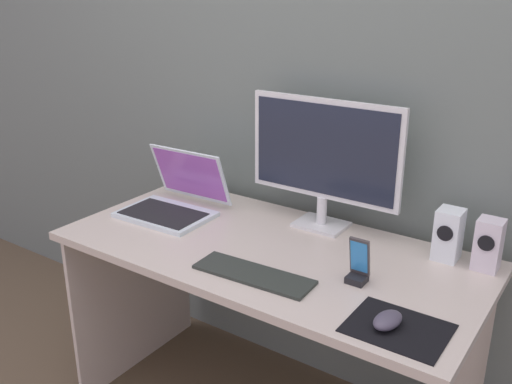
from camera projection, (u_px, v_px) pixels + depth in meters
name	position (u px, v px, depth m)	size (l,w,h in m)	color
wall_back	(331.00, 73.00, 2.01)	(6.00, 0.04, 2.50)	slate
desk	(268.00, 287.00, 1.93)	(1.41, 0.68, 0.73)	beige
monitor	(324.00, 156.00, 1.95)	(0.57, 0.14, 0.46)	silver
speaker_right	(488.00, 245.00, 1.71)	(0.08, 0.08, 0.16)	silver
speaker_near_monitor	(448.00, 234.00, 1.77)	(0.08, 0.09, 0.17)	white
laptop	(174.00, 201.00, 2.15)	(0.34, 0.32, 0.23)	silver
keyboard_external	(253.00, 274.00, 1.69)	(0.37, 0.12, 0.01)	#2A2F2A
mousepad	(398.00, 328.00, 1.43)	(0.25, 0.20, 0.00)	black
mouse	(388.00, 320.00, 1.43)	(0.06, 0.10, 0.04)	#474253
phone_in_dock	(358.00, 267.00, 1.65)	(0.06, 0.05, 0.14)	black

